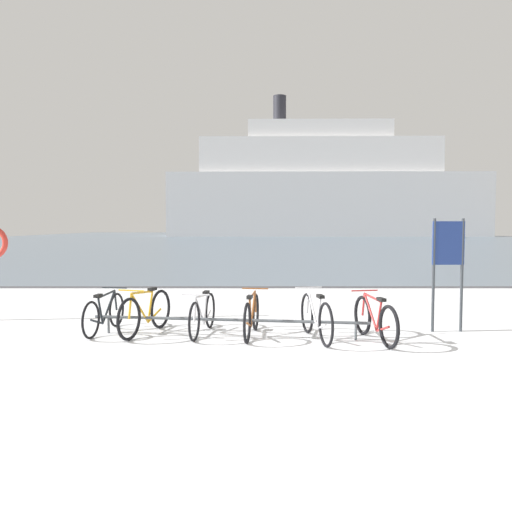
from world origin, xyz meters
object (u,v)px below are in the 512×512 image
object	(u,v)px
bicycle_3	(252,316)
bicycle_0	(105,313)
bicycle_5	(376,320)
info_sign	(449,255)
ferry_ship	(324,189)
bicycle_1	(146,313)
bicycle_2	(203,314)
bicycle_4	(317,317)

from	to	relation	value
bicycle_3	bicycle_0	bearing A→B (deg)	172.93
bicycle_5	info_sign	size ratio (longest dim) A/B	0.84
bicycle_5	ferry_ship	bearing A→B (deg)	83.28
bicycle_0	bicycle_1	world-z (taller)	bicycle_1
bicycle_3	bicycle_5	xyz separation A→B (m)	(1.97, -0.36, 0.00)
bicycle_3	info_sign	world-z (taller)	info_sign
bicycle_1	bicycle_5	xyz separation A→B (m)	(3.77, -0.54, -0.02)
bicycle_3	ferry_ship	distance (m)	77.73
bicycle_1	bicycle_2	distance (m)	0.97
info_sign	bicycle_3	bearing A→B (deg)	-173.36
info_sign	ferry_ship	xyz separation A→B (m)	(7.65, 76.20, 6.28)
bicycle_2	bicycle_5	xyz separation A→B (m)	(2.80, -0.52, 0.01)
bicycle_1	bicycle_2	bearing A→B (deg)	-1.47
bicycle_4	bicycle_0	bearing A→B (deg)	171.26
bicycle_2	info_sign	size ratio (longest dim) A/B	0.87
bicycle_1	bicycle_3	xyz separation A→B (m)	(1.80, -0.19, -0.02)
bicycle_0	bicycle_2	xyz separation A→B (m)	(1.71, -0.15, 0.01)
bicycle_1	ferry_ship	world-z (taller)	ferry_ship
bicycle_0	bicycle_4	world-z (taller)	bicycle_4
info_sign	bicycle_0	bearing A→B (deg)	-179.23
bicycle_2	ferry_ship	world-z (taller)	ferry_ship
bicycle_4	ferry_ship	xyz separation A→B (m)	(10.00, 76.83, 7.25)
bicycle_2	ferry_ship	bearing A→B (deg)	81.18
bicycle_0	bicycle_3	xyz separation A→B (m)	(2.54, -0.31, 0.01)
bicycle_1	bicycle_2	size ratio (longest dim) A/B	0.98
bicycle_0	info_sign	size ratio (longest dim) A/B	0.83
bicycle_2	bicycle_5	size ratio (longest dim) A/B	1.03
bicycle_1	info_sign	distance (m)	5.28
bicycle_3	bicycle_5	world-z (taller)	bicycle_5
bicycle_0	info_sign	world-z (taller)	info_sign
bicycle_0	bicycle_1	xyz separation A→B (m)	(0.73, -0.13, 0.03)
ferry_ship	bicycle_4	bearing A→B (deg)	-97.41
bicycle_0	bicycle_2	distance (m)	1.71
bicycle_1	info_sign	bearing A→B (deg)	2.31
info_sign	bicycle_1	bearing A→B (deg)	-177.69
bicycle_3	info_sign	size ratio (longest dim) A/B	0.85
bicycle_2	bicycle_4	bearing A→B (deg)	-11.94
bicycle_0	bicycle_3	size ratio (longest dim) A/B	0.97
bicycle_0	info_sign	distance (m)	6.01
info_sign	ferry_ship	bearing A→B (deg)	84.27
bicycle_2	bicycle_4	world-z (taller)	bicycle_4
ferry_ship	info_sign	bearing A→B (deg)	-95.73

